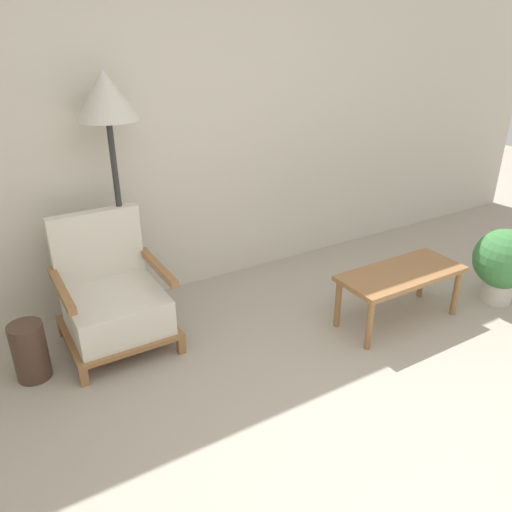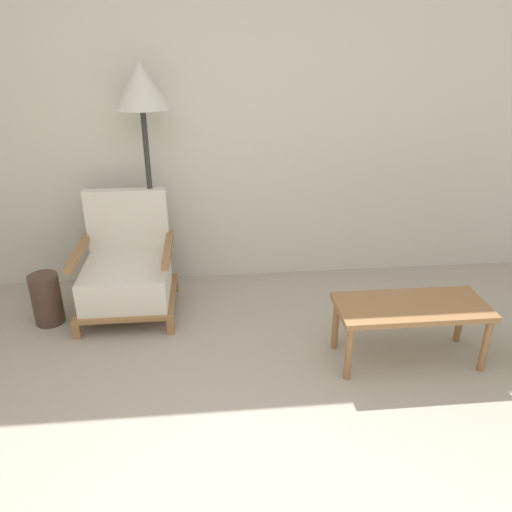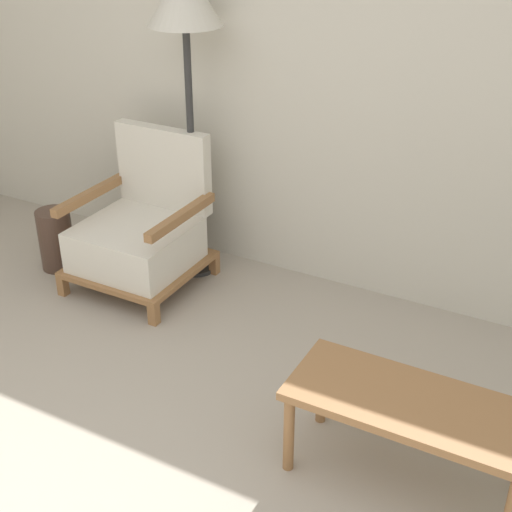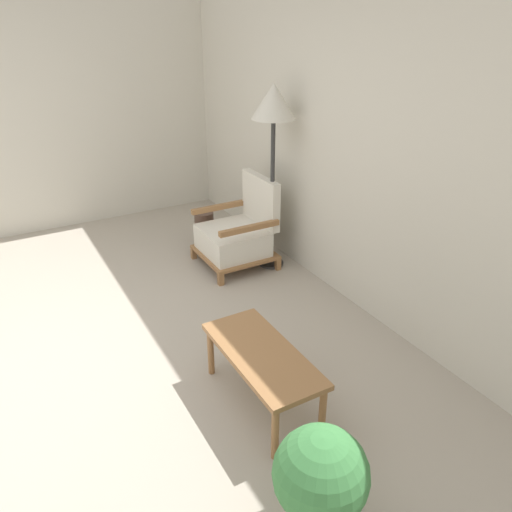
{
  "view_description": "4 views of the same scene",
  "coord_description": "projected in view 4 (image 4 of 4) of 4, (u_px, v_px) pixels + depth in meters",
  "views": [
    {
      "loc": [
        -1.47,
        -0.99,
        1.99
      ],
      "look_at": [
        0.11,
        1.65,
        0.55
      ],
      "focal_mm": 35.0,
      "sensor_mm": 36.0,
      "label": 1
    },
    {
      "loc": [
        -0.18,
        -1.38,
        1.94
      ],
      "look_at": [
        0.11,
        1.65,
        0.55
      ],
      "focal_mm": 35.0,
      "sensor_mm": 36.0,
      "label": 2
    },
    {
      "loc": [
        1.51,
        -0.94,
        2.14
      ],
      "look_at": [
        0.11,
        1.65,
        0.55
      ],
      "focal_mm": 50.0,
      "sensor_mm": 36.0,
      "label": 3
    },
    {
      "loc": [
        3.18,
        -0.09,
        2.3
      ],
      "look_at": [
        0.11,
        1.65,
        0.55
      ],
      "focal_mm": 35.0,
      "sensor_mm": 36.0,
      "label": 4
    }
  ],
  "objects": [
    {
      "name": "wall_left",
      "position": [
        31.0,
        109.0,
        5.26
      ],
      "size": [
        0.06,
        8.0,
        2.7
      ],
      "color": "beige",
      "rests_on": "ground_plane"
    },
    {
      "name": "potted_plant",
      "position": [
        321.0,
        477.0,
        2.33
      ],
      "size": [
        0.46,
        0.46,
        0.59
      ],
      "color": "beige",
      "rests_on": "ground_plane"
    },
    {
      "name": "wall_back",
      "position": [
        342.0,
        139.0,
        4.05
      ],
      "size": [
        8.0,
        0.06,
        2.7
      ],
      "color": "beige",
      "rests_on": "ground_plane"
    },
    {
      "name": "armchair",
      "position": [
        238.0,
        234.0,
        4.89
      ],
      "size": [
        0.68,
        0.67,
        0.87
      ],
      "color": "olive",
      "rests_on": "ground_plane"
    },
    {
      "name": "floor_lamp",
      "position": [
        274.0,
        111.0,
        4.34
      ],
      "size": [
        0.4,
        0.4,
        1.74
      ],
      "color": "#2D2D2D",
      "rests_on": "ground_plane"
    },
    {
      "name": "ground_plane",
      "position": [
        47.0,
        370.0,
        3.54
      ],
      "size": [
        14.0,
        14.0,
        0.0
      ],
      "primitive_type": "plane",
      "color": "#A89E8E"
    },
    {
      "name": "vase",
      "position": [
        204.0,
        229.0,
        5.34
      ],
      "size": [
        0.2,
        0.2,
        0.37
      ],
      "primitive_type": "cylinder",
      "color": "#473328",
      "rests_on": "ground_plane"
    },
    {
      "name": "coffee_table",
      "position": [
        262.0,
        359.0,
        3.1
      ],
      "size": [
        0.93,
        0.4,
        0.4
      ],
      "color": "olive",
      "rests_on": "ground_plane"
    }
  ]
}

